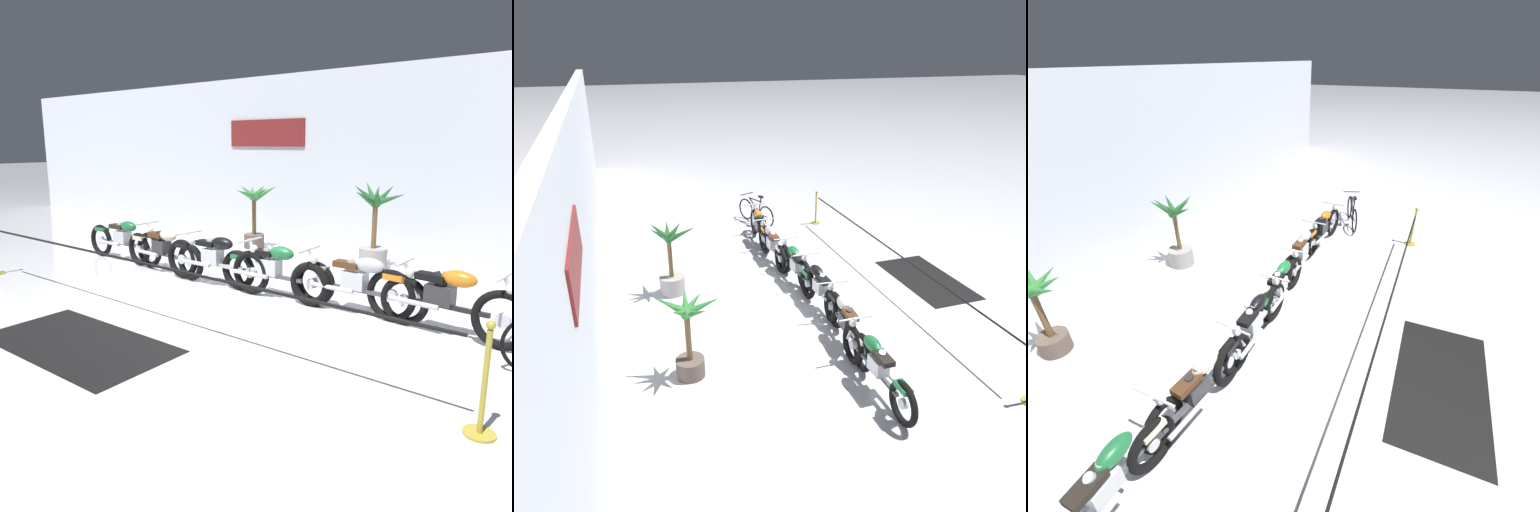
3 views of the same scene
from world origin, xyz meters
TOP-DOWN VIEW (x-y plane):
  - ground_plane at (0.00, 0.00)m, footprint 120.00×120.00m
  - back_wall at (-0.01, 5.12)m, footprint 28.00×0.29m
  - motorcycle_green_0 at (-3.44, 0.67)m, footprint 2.36×0.62m
  - motorcycle_cream_1 at (-2.03, 0.53)m, footprint 2.37×0.62m
  - motorcycle_black_2 at (-0.59, 0.46)m, footprint 2.38×0.62m
  - motorcycle_green_3 at (0.62, 0.53)m, footprint 2.14×0.62m
  - motorcycle_silver_4 at (2.10, 0.65)m, footprint 2.16×0.62m
  - motorcycle_orange_5 at (3.36, 0.59)m, footprint 2.26×0.62m
  - potted_palm_left_of_row at (-2.12, 3.51)m, footprint 0.97×1.16m
  - potted_palm_right_of_row at (1.05, 3.37)m, footprint 1.10×1.06m
  - stanchion_far_left at (-1.41, -1.57)m, footprint 8.88×0.28m
  - stanchion_mid_left at (4.41, -1.57)m, footprint 0.28×0.28m
  - floor_banner at (-0.15, -2.57)m, footprint 2.63×1.40m

SIDE VIEW (x-z plane):
  - ground_plane at x=0.00m, z-range 0.00..0.00m
  - floor_banner at x=-0.15m, z-range 0.00..0.01m
  - stanchion_mid_left at x=4.41m, z-range -0.17..0.88m
  - motorcycle_green_3 at x=0.62m, z-range -0.01..0.92m
  - motorcycle_cream_1 at x=-2.03m, z-range -0.01..0.92m
  - motorcycle_silver_4 at x=2.10m, z-range 0.00..0.93m
  - motorcycle_green_0 at x=-3.44m, z-range 0.00..0.94m
  - motorcycle_black_2 at x=-0.59m, z-range 0.00..0.95m
  - motorcycle_orange_5 at x=3.36m, z-range 0.00..0.96m
  - stanchion_far_left at x=-1.41m, z-range 0.19..1.25m
  - potted_palm_right_of_row at x=1.05m, z-range -0.13..1.66m
  - potted_palm_left_of_row at x=-2.12m, z-range 0.04..1.62m
  - back_wall at x=-0.01m, z-range 0.00..4.20m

